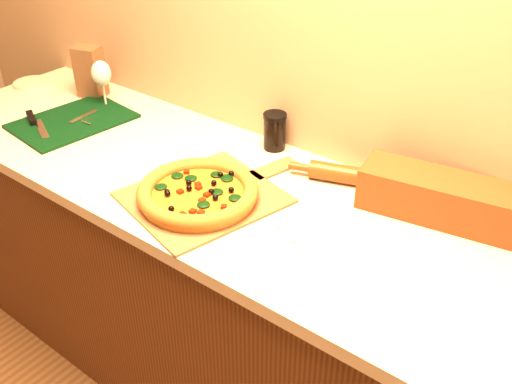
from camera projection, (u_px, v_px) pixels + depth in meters
name	position (u px, v px, depth m)	size (l,w,h in m)	color
cabinet	(278.00, 326.00, 1.87)	(2.80, 0.65, 0.86)	#45210E
countertop	(281.00, 214.00, 1.62)	(2.84, 0.68, 0.04)	beige
pizza_peel	(208.00, 195.00, 1.66)	(0.46, 0.59, 0.01)	brown
pizza	(198.00, 193.00, 1.62)	(0.35, 0.35, 0.05)	#C68731
cutting_board	(71.00, 121.00, 2.07)	(0.33, 0.43, 0.03)	black
bottle_cap	(151.00, 197.00, 1.65)	(0.03, 0.03, 0.01)	black
rolling_pin	(356.00, 176.00, 1.70)	(0.40, 0.16, 0.06)	#542F0E
bread_bag	(441.00, 198.00, 1.55)	(0.44, 0.14, 0.12)	brown
wine_glass	(101.00, 75.00, 2.12)	(0.07, 0.07, 0.18)	silver
paper_bag	(90.00, 72.00, 2.23)	(0.10, 0.08, 0.20)	brown
dark_jar	(275.00, 131.00, 1.88)	(0.08, 0.08, 0.12)	black
side_plate	(32.00, 83.00, 2.37)	(0.15, 0.15, 0.01)	beige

